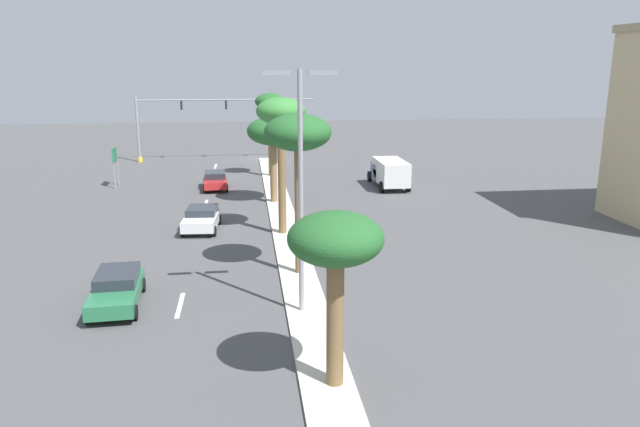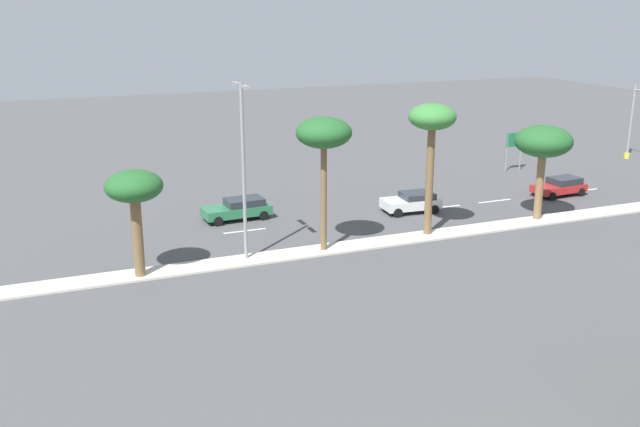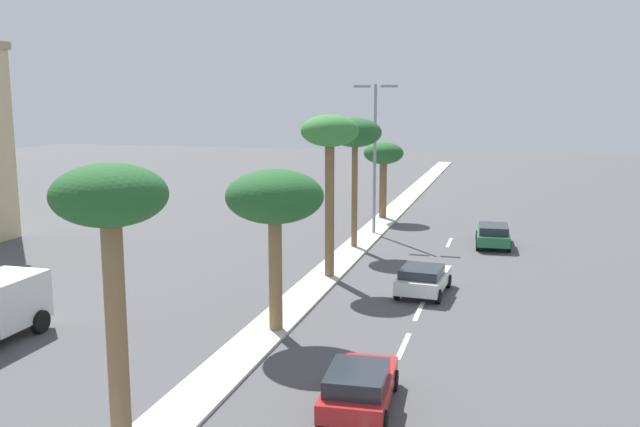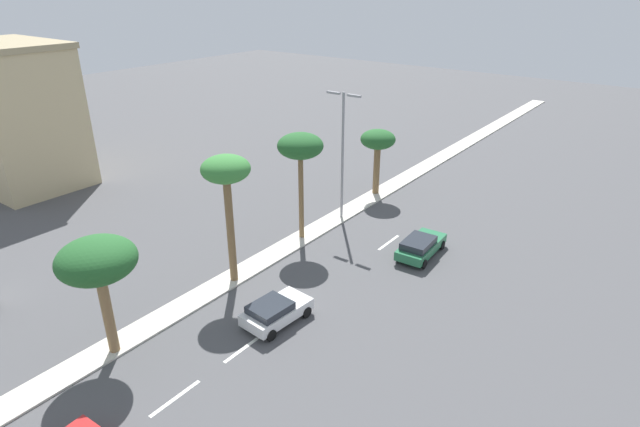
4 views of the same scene
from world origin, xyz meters
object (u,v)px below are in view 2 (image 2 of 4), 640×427
at_px(directional_road_sign, 514,143).
at_px(sedan_green_leading, 239,208).
at_px(palm_tree_mid, 134,190).
at_px(palm_tree_inboard, 543,143).
at_px(sedan_white_left, 412,202).
at_px(palm_tree_trailing, 432,124).
at_px(street_lamp_center, 243,158).
at_px(palm_tree_far, 324,136).
at_px(sedan_red_mid, 560,186).

height_order(directional_road_sign, sedan_green_leading, directional_road_sign).
relative_size(directional_road_sign, palm_tree_mid, 0.58).
relative_size(palm_tree_inboard, sedan_white_left, 1.55).
distance_m(directional_road_sign, palm_tree_trailing, 21.26).
bearing_deg(street_lamp_center, palm_tree_inboard, -89.71).
bearing_deg(street_lamp_center, sedan_green_leading, -12.86).
bearing_deg(palm_tree_far, palm_tree_trailing, -87.34).
distance_m(street_lamp_center, sedan_white_left, 15.32).
height_order(street_lamp_center, sedan_green_leading, street_lamp_center).
bearing_deg(palm_tree_far, directional_road_sign, -60.30).
distance_m(directional_road_sign, sedan_red_mid, 8.68).
relative_size(sedan_white_left, sedan_red_mid, 0.97).
relative_size(palm_tree_inboard, palm_tree_trailing, 0.77).
bearing_deg(street_lamp_center, sedan_white_left, -69.70).
bearing_deg(palm_tree_mid, sedan_white_left, -74.26).
bearing_deg(palm_tree_mid, palm_tree_trailing, -88.34).
height_order(palm_tree_inboard, palm_tree_trailing, palm_tree_trailing).
xyz_separation_m(directional_road_sign, sedan_green_leading, (-5.15, 26.22, -1.65)).
height_order(palm_tree_trailing, sedan_white_left, palm_tree_trailing).
bearing_deg(sedan_green_leading, palm_tree_trailing, -127.96).
height_order(directional_road_sign, palm_tree_trailing, palm_tree_trailing).
xyz_separation_m(palm_tree_inboard, street_lamp_center, (-0.10, 20.38, 0.64)).
relative_size(palm_tree_inboard, street_lamp_center, 0.64).
bearing_deg(sedan_white_left, palm_tree_far, 120.93).
xyz_separation_m(palm_tree_mid, sedan_red_mid, (5.20, -32.16, -4.06)).
bearing_deg(sedan_red_mid, sedan_green_leading, 82.60).
relative_size(palm_tree_mid, sedan_white_left, 1.41).
distance_m(palm_tree_trailing, sedan_white_left, 8.24).
bearing_deg(palm_tree_far, palm_tree_inboard, -88.48).
relative_size(directional_road_sign, palm_tree_trailing, 0.41).
height_order(palm_tree_inboard, sedan_red_mid, palm_tree_inboard).
height_order(palm_tree_far, sedan_red_mid, palm_tree_far).
relative_size(directional_road_sign, sedan_green_leading, 0.72).
relative_size(palm_tree_far, palm_tree_mid, 1.37).
height_order(palm_tree_trailing, sedan_green_leading, palm_tree_trailing).
bearing_deg(sedan_green_leading, street_lamp_center, 167.14).
distance_m(palm_tree_inboard, sedan_white_left, 9.56).
relative_size(palm_tree_trailing, sedan_green_leading, 1.76).
relative_size(palm_tree_trailing, palm_tree_mid, 1.43).
bearing_deg(palm_tree_trailing, sedan_green_leading, 52.04).
distance_m(palm_tree_mid, sedan_white_left, 20.69).
bearing_deg(street_lamp_center, palm_tree_mid, 94.76).
relative_size(palm_tree_far, sedan_green_leading, 1.68).
distance_m(palm_tree_far, palm_tree_mid, 10.85).
distance_m(palm_tree_inboard, sedan_green_leading, 20.64).
bearing_deg(sedan_red_mid, palm_tree_mid, 99.18).
xyz_separation_m(sedan_red_mid, sedan_green_leading, (3.16, 24.37, 0.02)).
bearing_deg(street_lamp_center, palm_tree_far, -93.89).
bearing_deg(palm_tree_inboard, sedan_green_leading, 67.34).
xyz_separation_m(palm_tree_far, street_lamp_center, (0.32, 4.65, -0.99)).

